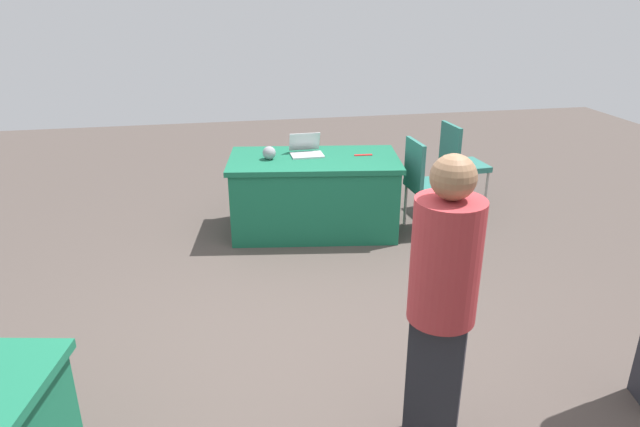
{
  "coord_description": "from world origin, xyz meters",
  "views": [
    {
      "loc": [
        0.48,
        3.33,
        2.35
      ],
      "look_at": [
        -0.18,
        -0.18,
        0.9
      ],
      "focal_mm": 31.56,
      "sensor_mm": 36.0,
      "label": 1
    }
  ],
  "objects_px": {
    "yarn_ball": "(269,153)",
    "scissors_red": "(363,155)",
    "laptop_silver": "(306,151)",
    "chair_tucked_left": "(459,160)",
    "chair_by_pillar": "(425,180)",
    "table_foreground": "(314,194)",
    "person_organiser": "(442,297)"
  },
  "relations": [
    {
      "from": "yarn_ball",
      "to": "laptop_silver",
      "type": "bearing_deg",
      "value": -166.34
    },
    {
      "from": "scissors_red",
      "to": "person_organiser",
      "type": "bearing_deg",
      "value": -94.59
    },
    {
      "from": "person_organiser",
      "to": "laptop_silver",
      "type": "distance_m",
      "value": 3.15
    },
    {
      "from": "chair_by_pillar",
      "to": "person_organiser",
      "type": "distance_m",
      "value": 2.98
    },
    {
      "from": "laptop_silver",
      "to": "table_foreground",
      "type": "bearing_deg",
      "value": 113.2
    },
    {
      "from": "chair_tucked_left",
      "to": "yarn_ball",
      "type": "distance_m",
      "value": 2.17
    },
    {
      "from": "scissors_red",
      "to": "table_foreground",
      "type": "bearing_deg",
      "value": -178.13
    },
    {
      "from": "laptop_silver",
      "to": "yarn_ball",
      "type": "xyz_separation_m",
      "value": [
        0.38,
        0.09,
        0.03
      ]
    },
    {
      "from": "chair_by_pillar",
      "to": "person_organiser",
      "type": "xyz_separation_m",
      "value": [
        0.99,
        2.78,
        0.37
      ]
    },
    {
      "from": "chair_by_pillar",
      "to": "laptop_silver",
      "type": "distance_m",
      "value": 1.23
    },
    {
      "from": "chair_by_pillar",
      "to": "chair_tucked_left",
      "type": "bearing_deg",
      "value": 129.1
    },
    {
      "from": "table_foreground",
      "to": "chair_by_pillar",
      "type": "height_order",
      "value": "chair_by_pillar"
    },
    {
      "from": "table_foreground",
      "to": "person_organiser",
      "type": "bearing_deg",
      "value": 91.97
    },
    {
      "from": "chair_tucked_left",
      "to": "laptop_silver",
      "type": "height_order",
      "value": "laptop_silver"
    },
    {
      "from": "yarn_ball",
      "to": "person_organiser",
      "type": "bearing_deg",
      "value": 100.11
    },
    {
      "from": "table_foreground",
      "to": "yarn_ball",
      "type": "xyz_separation_m",
      "value": [
        0.44,
        -0.03,
        0.45
      ]
    },
    {
      "from": "person_organiser",
      "to": "table_foreground",
      "type": "bearing_deg",
      "value": 121.91
    },
    {
      "from": "table_foreground",
      "to": "chair_tucked_left",
      "type": "bearing_deg",
      "value": -169.76
    },
    {
      "from": "chair_tucked_left",
      "to": "chair_by_pillar",
      "type": "xyz_separation_m",
      "value": [
        0.6,
        0.54,
        -0.01
      ]
    },
    {
      "from": "table_foreground",
      "to": "yarn_ball",
      "type": "height_order",
      "value": "yarn_ball"
    },
    {
      "from": "table_foreground",
      "to": "chair_by_pillar",
      "type": "relative_size",
      "value": 1.88
    },
    {
      "from": "chair_tucked_left",
      "to": "scissors_red",
      "type": "distance_m",
      "value": 1.25
    },
    {
      "from": "table_foreground",
      "to": "person_organiser",
      "type": "height_order",
      "value": "person_organiser"
    },
    {
      "from": "chair_by_pillar",
      "to": "laptop_silver",
      "type": "bearing_deg",
      "value": -110.44
    },
    {
      "from": "yarn_ball",
      "to": "scissors_red",
      "type": "height_order",
      "value": "yarn_ball"
    },
    {
      "from": "chair_tucked_left",
      "to": "chair_by_pillar",
      "type": "relative_size",
      "value": 1.01
    },
    {
      "from": "yarn_ball",
      "to": "scissors_red",
      "type": "relative_size",
      "value": 0.72
    },
    {
      "from": "chair_tucked_left",
      "to": "person_organiser",
      "type": "bearing_deg",
      "value": -29.96
    },
    {
      "from": "table_foreground",
      "to": "laptop_silver",
      "type": "xyz_separation_m",
      "value": [
        0.06,
        -0.12,
        0.42
      ]
    },
    {
      "from": "table_foreground",
      "to": "scissors_red",
      "type": "relative_size",
      "value": 9.98
    },
    {
      "from": "person_organiser",
      "to": "scissors_red",
      "type": "bearing_deg",
      "value": 112.38
    },
    {
      "from": "laptop_silver",
      "to": "yarn_ball",
      "type": "bearing_deg",
      "value": 12.66
    }
  ]
}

